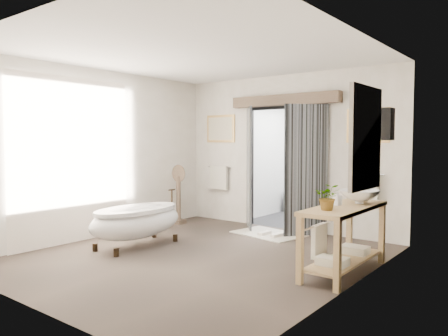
% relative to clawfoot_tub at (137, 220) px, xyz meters
% --- Properties ---
extents(ground_plane, '(5.00, 5.00, 0.00)m').
position_rel_clawfoot_tub_xyz_m(ground_plane, '(1.17, 0.14, -0.41)').
color(ground_plane, '#4C3F36').
extents(room_shell, '(4.52, 5.02, 2.91)m').
position_rel_clawfoot_tub_xyz_m(room_shell, '(1.14, 0.03, 1.45)').
color(room_shell, silver).
rests_on(room_shell, ground_plane).
extents(shower_room, '(2.22, 2.01, 2.51)m').
position_rel_clawfoot_tub_xyz_m(shower_room, '(1.17, 4.13, 0.50)').
color(shower_room, '#28282D').
rests_on(shower_room, ground_plane).
extents(back_wall_dressing, '(3.82, 0.72, 2.52)m').
position_rel_clawfoot_tub_xyz_m(back_wall_dressing, '(1.17, 2.46, 1.15)').
color(back_wall_dressing, black).
rests_on(back_wall_dressing, ground_plane).
extents(clawfoot_tub, '(0.77, 1.71, 0.84)m').
position_rel_clawfoot_tub_xyz_m(clawfoot_tub, '(0.00, 0.00, 0.00)').
color(clawfoot_tub, black).
rests_on(clawfoot_tub, ground_plane).
extents(vanity, '(0.57, 1.60, 0.85)m').
position_rel_clawfoot_tub_xyz_m(vanity, '(3.13, 0.66, 0.10)').
color(vanity, tan).
rests_on(vanity, ground_plane).
extents(pedestal_mirror, '(0.35, 0.23, 1.19)m').
position_rel_clawfoot_tub_xyz_m(pedestal_mirror, '(-0.79, 1.78, 0.10)').
color(pedestal_mirror, '#4D3B2D').
rests_on(pedestal_mirror, ground_plane).
extents(rug, '(1.32, 1.00, 0.01)m').
position_rel_clawfoot_tub_xyz_m(rug, '(1.18, 2.03, -0.40)').
color(rug, beige).
rests_on(rug, ground_plane).
extents(slippers, '(0.39, 0.28, 0.05)m').
position_rel_clawfoot_tub_xyz_m(slippers, '(1.31, 1.89, -0.37)').
color(slippers, silver).
rests_on(slippers, rug).
extents(basin, '(0.52, 0.52, 0.18)m').
position_rel_clawfoot_tub_xyz_m(basin, '(3.21, 1.01, 0.53)').
color(basin, white).
rests_on(basin, vanity).
extents(plant, '(0.35, 0.33, 0.32)m').
position_rel_clawfoot_tub_xyz_m(plant, '(3.12, 0.23, 0.60)').
color(plant, gray).
rests_on(plant, vanity).
extents(soap_bottle_a, '(0.11, 0.11, 0.19)m').
position_rel_clawfoot_tub_xyz_m(soap_bottle_a, '(3.04, 0.68, 0.54)').
color(soap_bottle_a, gray).
rests_on(soap_bottle_a, vanity).
extents(soap_bottle_b, '(0.16, 0.16, 0.16)m').
position_rel_clawfoot_tub_xyz_m(soap_bottle_b, '(3.15, 1.38, 0.52)').
color(soap_bottle_b, gray).
rests_on(soap_bottle_b, vanity).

